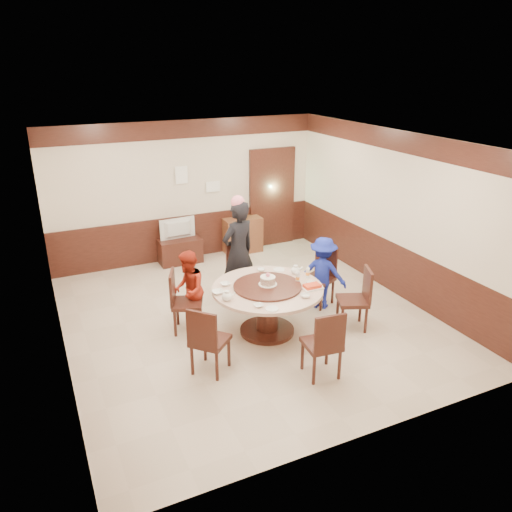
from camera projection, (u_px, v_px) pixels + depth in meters
name	position (u px, v px, depth m)	size (l,w,h in m)	color
room	(248.00, 255.00, 7.63)	(6.00, 6.04, 2.84)	beige
banquet_table	(267.00, 300.00, 7.40)	(1.64, 1.64, 0.78)	#391812
chair_0	(319.00, 287.00, 8.38)	(0.59, 0.58, 0.97)	#391812
chair_1	(242.00, 280.00, 8.63)	(0.48, 0.48, 0.97)	#391812
chair_2	(186.00, 312.00, 7.54)	(0.58, 0.57, 0.97)	#391812
chair_3	(210.00, 351.00, 6.53)	(0.62, 0.62, 0.97)	#391812
chair_4	(322.00, 355.00, 6.45)	(0.48, 0.49, 0.97)	#391812
chair_5	(353.00, 309.00, 7.62)	(0.58, 0.58, 0.97)	#391812
person_standing	(238.00, 252.00, 8.30)	(0.64, 0.42, 1.76)	black
person_red	(189.00, 290.00, 7.54)	(0.60, 0.47, 1.23)	#A12615
person_blue	(323.00, 273.00, 8.16)	(0.79, 0.45, 1.22)	#18259E
birthday_cake	(268.00, 280.00, 7.31)	(0.28, 0.28, 0.19)	white
teapot_left	(227.00, 296.00, 6.90)	(0.17, 0.15, 0.13)	white
teapot_right	(296.00, 270.00, 7.75)	(0.17, 0.15, 0.13)	white
bowl_0	(225.00, 284.00, 7.38)	(0.14, 0.14, 0.04)	white
bowl_1	(305.00, 296.00, 7.00)	(0.14, 0.14, 0.04)	white
bowl_2	(258.00, 305.00, 6.74)	(0.13, 0.13, 0.03)	white
bowl_3	(310.00, 283.00, 7.42)	(0.13, 0.13, 0.04)	white
bowl_4	(218.00, 292.00, 7.12)	(0.17, 0.17, 0.04)	white
bowl_5	(261.00, 270.00, 7.88)	(0.12, 0.12, 0.04)	white
saucer_near	(272.00, 309.00, 6.67)	(0.18, 0.18, 0.01)	white
saucer_far	(279.00, 270.00, 7.92)	(0.18, 0.18, 0.01)	white
shrimp_platter	(312.00, 287.00, 7.27)	(0.30, 0.20, 0.06)	white
bottle_0	(298.00, 277.00, 7.45)	(0.06, 0.06, 0.16)	white
bottle_1	(308.00, 273.00, 7.61)	(0.06, 0.06, 0.16)	white
tv_stand	(180.00, 251.00, 10.12)	(0.85, 0.45, 0.50)	#391812
television	(179.00, 229.00, 9.96)	(0.73, 0.10, 0.42)	#949496
side_cabinet	(243.00, 235.00, 10.65)	(0.80, 0.40, 0.75)	brown
thermos	(240.00, 210.00, 10.42)	(0.15, 0.15, 0.38)	silver
notice_left	(182.00, 175.00, 9.82)	(0.25, 0.00, 0.35)	white
notice_right	(213.00, 187.00, 10.18)	(0.30, 0.00, 0.22)	white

